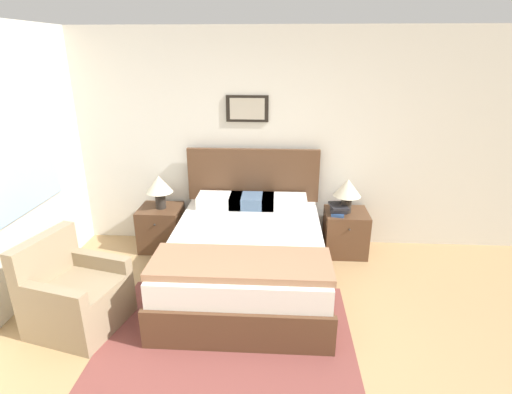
% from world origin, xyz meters
% --- Properties ---
extents(wall_back, '(7.04, 0.09, 2.60)m').
position_xyz_m(wall_back, '(-0.00, 2.65, 1.30)').
color(wall_back, silver).
rests_on(wall_back, ground_plane).
extents(wall_left, '(0.08, 5.02, 2.60)m').
position_xyz_m(wall_left, '(-2.35, 1.30, 1.30)').
color(wall_left, silver).
rests_on(wall_left, ground_plane).
extents(area_rug_main, '(2.14, 1.91, 0.01)m').
position_xyz_m(area_rug_main, '(-0.27, 0.55, 0.00)').
color(area_rug_main, brown).
rests_on(area_rug_main, ground_plane).
extents(bed, '(1.59, 2.04, 1.23)m').
position_xyz_m(bed, '(-0.17, 1.57, 0.33)').
color(bed, brown).
rests_on(bed, ground_plane).
extents(armchair, '(0.84, 0.84, 0.84)m').
position_xyz_m(armchair, '(-1.64, 0.80, 0.29)').
color(armchair, '#998466').
rests_on(armchair, ground_plane).
extents(nightstand_near_window, '(0.50, 0.50, 0.53)m').
position_xyz_m(nightstand_near_window, '(-1.30, 2.33, 0.27)').
color(nightstand_near_window, brown).
rests_on(nightstand_near_window, ground_plane).
extents(nightstand_by_door, '(0.50, 0.50, 0.53)m').
position_xyz_m(nightstand_by_door, '(0.96, 2.33, 0.27)').
color(nightstand_by_door, brown).
rests_on(nightstand_by_door, ground_plane).
extents(table_lamp_near_window, '(0.32, 0.32, 0.41)m').
position_xyz_m(table_lamp_near_window, '(-1.28, 2.32, 0.82)').
color(table_lamp_near_window, '#2D2823').
rests_on(table_lamp_near_window, nightstand_near_window).
extents(table_lamp_by_door, '(0.32, 0.32, 0.41)m').
position_xyz_m(table_lamp_by_door, '(0.94, 2.32, 0.82)').
color(table_lamp_by_door, '#2D2823').
rests_on(table_lamp_by_door, nightstand_by_door).
extents(book_thick_bottom, '(0.20, 0.30, 0.03)m').
position_xyz_m(book_thick_bottom, '(0.85, 2.28, 0.55)').
color(book_thick_bottom, '#335693').
rests_on(book_thick_bottom, nightstand_by_door).
extents(book_hardcover_middle, '(0.20, 0.24, 0.04)m').
position_xyz_m(book_hardcover_middle, '(0.85, 2.28, 0.59)').
color(book_hardcover_middle, '#232328').
rests_on(book_hardcover_middle, book_thick_bottom).
extents(book_novel_upper, '(0.22, 0.28, 0.03)m').
position_xyz_m(book_novel_upper, '(0.85, 2.28, 0.62)').
color(book_novel_upper, '#232328').
rests_on(book_novel_upper, book_hardcover_middle).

